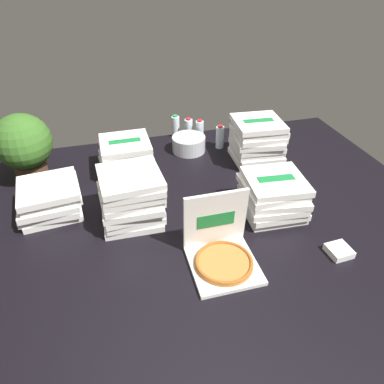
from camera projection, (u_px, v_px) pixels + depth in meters
ground_plane at (194, 221)px, 2.17m from camera, size 3.20×2.40×0.02m
open_pizza_box at (221, 252)px, 1.84m from camera, size 0.35×0.36×0.37m
pizza_stack_left_near at (131, 197)px, 2.08m from camera, size 0.39×0.38×0.33m
pizza_stack_center_far at (126, 157)px, 2.55m from camera, size 0.39×0.40×0.25m
pizza_stack_right_far at (273, 196)px, 2.15m from camera, size 0.40×0.40×0.25m
pizza_stack_left_mid at (257, 140)px, 2.68m from camera, size 0.40×0.40×0.33m
pizza_stack_left_far at (50, 199)px, 2.17m from camera, size 0.41×0.40×0.21m
ice_bucket at (189, 144)px, 2.85m from camera, size 0.27×0.27×0.13m
water_bottle_0 at (176, 126)px, 3.05m from camera, size 0.07×0.07×0.20m
water_bottle_1 at (189, 129)px, 3.00m from camera, size 0.07×0.07×0.20m
water_bottle_2 at (220, 137)px, 2.88m from camera, size 0.07×0.07×0.20m
water_bottle_3 at (200, 131)px, 2.97m from camera, size 0.07×0.07×0.20m
potted_plant at (24, 145)px, 2.36m from camera, size 0.38×0.38×0.50m
napkin_pile at (339, 251)px, 1.91m from camera, size 0.13×0.13×0.04m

